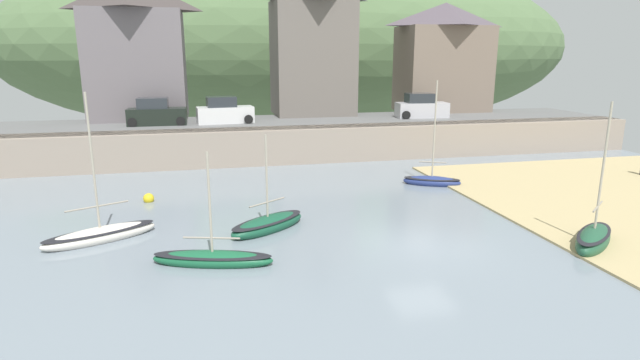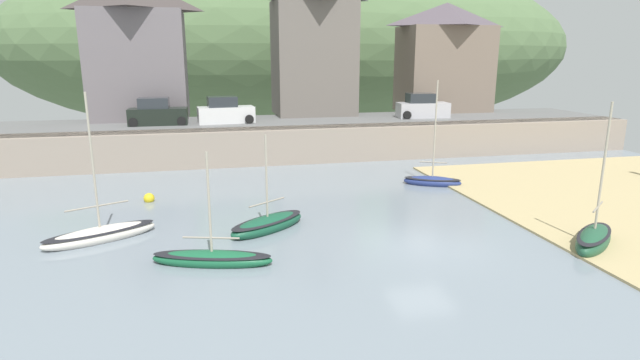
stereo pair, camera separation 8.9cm
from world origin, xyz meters
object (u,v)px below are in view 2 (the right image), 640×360
Objects in this scene: waterfront_building_left at (137,48)px; parked_car_near_slipway at (157,114)px; waterfront_building_centre at (313,46)px; waterfront_building_right at (445,57)px; sailboat_far_left at (101,234)px; parked_car_by_wall at (225,112)px; rowboat_small_beached at (593,239)px; sailboat_blue_trim at (268,224)px; motorboat_with_cabin at (432,180)px; mooring_buoy at (149,198)px; parked_car_end_of_row at (422,108)px; sailboat_nearest_shore at (212,258)px.

parked_car_near_slipway is at bearing -71.09° from waterfront_building_left.
waterfront_building_centre is 12.01m from waterfront_building_right.
sailboat_far_left reaches higher than parked_car_by_wall.
waterfront_building_right is 28.53m from rowboat_small_beached.
parked_car_near_slipway reaches higher than sailboat_blue_trim.
sailboat_blue_trim is at bearing 119.32° from rowboat_small_beached.
motorboat_with_cabin reaches higher than mooring_buoy.
waterfront_building_right is 2.28× the size of parked_car_near_slipway.
waterfront_building_centre is at bearing 62.38° from rowboat_small_beached.
parked_car_near_slipway and parked_car_end_of_row have the same top height.
waterfront_building_centre reaches higher than sailboat_blue_trim.
parked_car_end_of_row is at bearing -11.52° from waterfront_building_left.
waterfront_building_left is at bearing 96.75° from mooring_buoy.
waterfront_building_centre is 2.51× the size of sailboat_nearest_shore.
sailboat_blue_trim is 7.86× the size of mooring_buoy.
parked_car_by_wall reaches higher than sailboat_blue_trim.
waterfront_building_right reaches higher than sailboat_nearest_shore.
waterfront_building_centre is at bearing 24.95° from parked_car_by_wall.
parked_car_near_slipway and parked_car_by_wall have the same top height.
waterfront_building_left reaches higher than parked_car_near_slipway.
parked_car_by_wall is (-1.01, 17.68, 2.95)m from sailboat_blue_trim.
mooring_buoy is at bearing -126.06° from waterfront_building_centre.
parked_car_end_of_row is (21.44, 17.48, 2.95)m from sailboat_far_left.
waterfront_building_right is (11.97, 0.00, -0.92)m from waterfront_building_centre.
sailboat_blue_trim is (-12.16, 4.77, -0.08)m from rowboat_small_beached.
parked_car_end_of_row is (15.70, 0.00, 0.00)m from parked_car_by_wall.
waterfront_building_right is 30.00m from mooring_buoy.
motorboat_with_cabin is 17.84m from sailboat_far_left.
rowboat_small_beached is 10.63m from motorboat_with_cabin.
sailboat_nearest_shore is 27.16m from parked_car_end_of_row.
parked_car_by_wall is at bearing 81.15° from rowboat_small_beached.
motorboat_with_cabin is 13.13m from parked_car_end_of_row.
parked_car_end_of_row is at bearing 44.32° from rowboat_small_beached.
waterfront_building_right is (25.98, 0.00, -0.71)m from waterfront_building_left.
motorboat_with_cabin is at bearing -43.11° from waterfront_building_left.
rowboat_small_beached is 26.19m from parked_car_by_wall.
waterfront_building_left is 2.62× the size of parked_car_near_slipway.
waterfront_building_centre reaches higher than parked_car_end_of_row.
motorboat_with_cabin is (-8.36, -16.49, -6.91)m from waterfront_building_right.
parked_car_by_wall is 15.70m from parked_car_end_of_row.
waterfront_building_centre is 1.91× the size of rowboat_small_beached.
parked_car_near_slipway is at bearing 115.27° from sailboat_nearest_shore.
waterfront_building_centre is at bearing 86.34° from sailboat_nearest_shore.
sailboat_far_left is 5.59m from mooring_buoy.
sailboat_blue_trim is at bearing -27.91° from sailboat_far_left.
waterfront_building_right reaches higher than sailboat_far_left.
motorboat_with_cabin reaches higher than sailboat_far_left.
sailboat_nearest_shore is at bearing -70.94° from mooring_buoy.
waterfront_building_left is 19.72× the size of mooring_buoy.
waterfront_building_left reaches higher than sailboat_nearest_shore.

